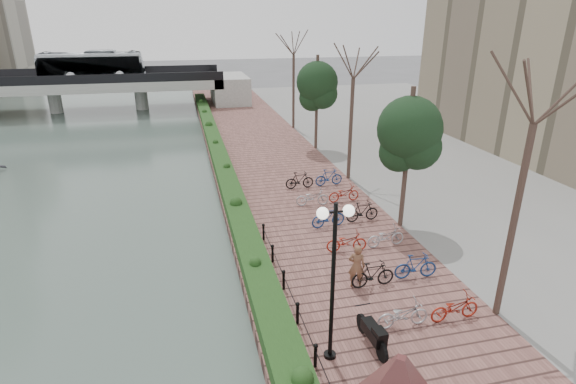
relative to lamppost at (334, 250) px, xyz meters
name	(u,v)px	position (x,y,z in m)	size (l,w,h in m)	color
promenade	(280,179)	(2.07, 16.20, -3.74)	(8.00, 75.00, 0.50)	brown
inland_pavement	(500,161)	(18.07, 16.20, -3.74)	(24.00, 75.00, 0.50)	gray
hedge	(221,162)	(-1.33, 18.70, -3.19)	(1.10, 56.00, 0.60)	#1B3613
chain_fence	(306,334)	(-0.53, 0.70, -3.14)	(0.10, 14.10, 0.70)	black
lamppost	(334,250)	(0.00, 0.00, 0.00)	(1.02, 0.32, 4.84)	black
motorcycle	(372,331)	(1.35, 0.16, -2.98)	(0.51, 1.63, 1.02)	black
pedestrian	(357,266)	(2.07, 3.25, -2.64)	(0.62, 0.41, 1.70)	brown
bicycle_parking	(356,227)	(3.57, 7.05, -3.02)	(2.40, 14.69, 1.00)	#ADACB1
street_trees	(373,141)	(6.07, 11.38, -0.31)	(3.20, 37.12, 6.80)	#392821
bridge	(60,81)	(-16.04, 43.70, -0.62)	(36.00, 10.77, 6.50)	gray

